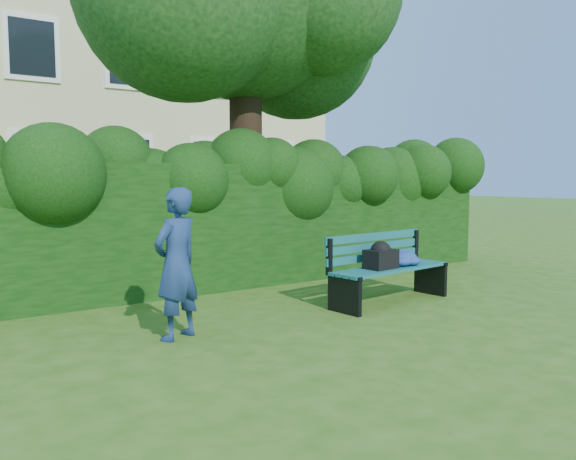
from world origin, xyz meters
TOP-DOWN VIEW (x-y plane):
  - ground at (0.00, 0.00)m, footprint 80.00×80.00m
  - apartment_building at (-0.00, 13.99)m, footprint 16.00×8.08m
  - hedge at (0.00, 2.20)m, footprint 10.00×1.00m
  - park_bench at (1.14, -0.07)m, footprint 1.87×0.75m
  - man_reading at (-1.80, -0.06)m, footprint 0.65×0.56m

SIDE VIEW (x-z plane):
  - ground at x=0.00m, z-range 0.00..0.00m
  - park_bench at x=1.14m, z-range 0.06..0.95m
  - man_reading at x=-1.80m, z-range 0.00..1.52m
  - hedge at x=0.00m, z-range 0.00..1.80m
  - apartment_building at x=0.00m, z-range 0.00..12.00m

